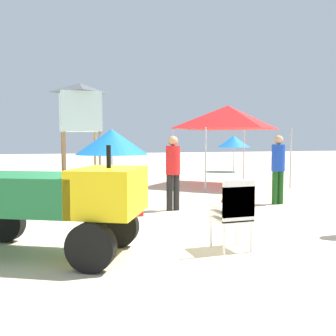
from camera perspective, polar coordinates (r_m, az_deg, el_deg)
ground at (r=6.14m, az=-4.35°, el=-10.62°), size 80.00×80.00×0.00m
utility_cart at (r=5.43m, az=-16.83°, el=-4.28°), size 2.81×2.26×1.50m
stacked_plastic_chairs at (r=5.50m, az=9.77°, el=-5.96°), size 0.48×0.48×1.02m
lifeguard_near_center at (r=8.53m, az=0.74°, el=0.02°), size 0.32×0.32×1.66m
lifeguard_near_right at (r=9.75m, az=15.98°, el=0.46°), size 0.32×0.32×1.68m
popup_canopy at (r=13.57m, az=8.85°, el=7.41°), size 3.05×3.05×2.76m
lifeguard_tower at (r=18.64m, az=-12.90°, el=8.74°), size 1.98×1.98×4.21m
beach_umbrella_mid at (r=10.02m, az=-8.31°, el=3.85°), size 1.88×1.88×1.85m
beach_umbrella_far at (r=19.43m, az=9.71°, el=3.88°), size 1.63×1.63×1.78m
traffic_cone_near at (r=9.72m, az=8.76°, el=-3.75°), size 0.33×0.33×0.48m
cooler_box at (r=8.06m, az=-5.80°, el=-5.72°), size 0.53×0.35×0.37m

